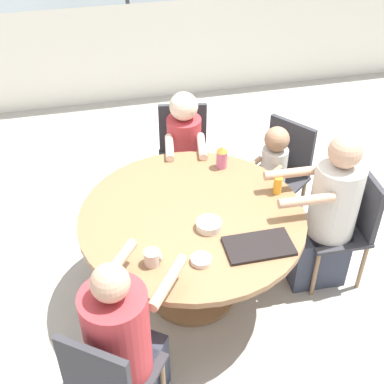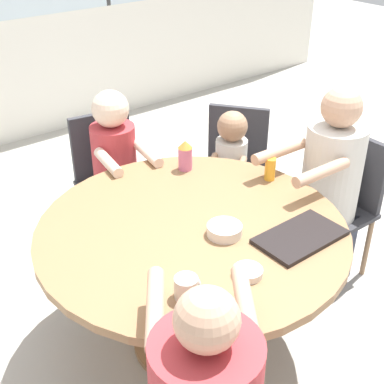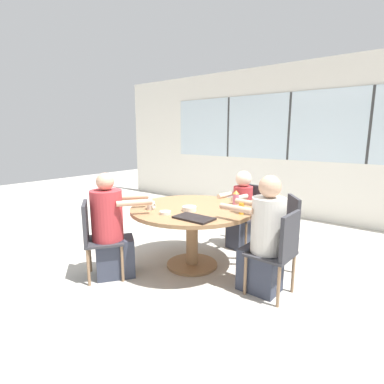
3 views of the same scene
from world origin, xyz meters
name	(u,v)px [view 3 (image 3 of 3)]	position (x,y,z in m)	size (l,w,h in m)	color
ground_plane	(192,265)	(0.00, 0.00, 0.00)	(16.00, 16.00, 0.00)	#B2ADA3
wall_back_with_windows	(289,140)	(0.00, 2.93, 1.42)	(8.40, 0.08, 2.80)	white
dining_table	(192,219)	(0.00, 0.00, 0.58)	(1.41, 1.41, 0.72)	olive
chair_for_woman_green_shirt	(280,248)	(1.08, -0.03, 0.50)	(0.41, 0.41, 0.85)	#333338
chair_for_man_blue_shirt	(248,210)	(0.17, 1.06, 0.50)	(0.46, 0.46, 0.85)	#333338
chair_for_man_teal_shirt	(95,234)	(-0.63, -0.87, 0.50)	(0.56, 0.56, 0.85)	#333338
chair_for_toddler	(285,226)	(0.86, 0.65, 0.50)	(0.56, 0.56, 0.85)	#333338
person_woman_green_shirt	(264,241)	(0.91, -0.03, 0.53)	(0.61, 0.36, 1.17)	#333847
person_man_blue_shirt	(241,212)	(0.15, 0.91, 0.50)	(0.34, 0.52, 1.06)	#333847
person_man_teal_shirt	(111,231)	(-0.53, -0.74, 0.51)	(0.62, 0.68, 1.15)	#333847
person_toddler	(271,231)	(0.74, 0.56, 0.44)	(0.39, 0.37, 0.90)	#333847
food_tray_dark	(194,218)	(0.31, -0.36, 0.73)	(0.39, 0.23, 0.02)	black
coffee_mug	(151,205)	(-0.30, -0.36, 0.76)	(0.10, 0.09, 0.09)	beige
sippy_cup	(236,197)	(0.31, 0.46, 0.80)	(0.08, 0.08, 0.17)	#CC668C
juice_glass	(242,208)	(0.59, 0.10, 0.78)	(0.06, 0.06, 0.12)	gold
bowl_white_shallow	(189,209)	(0.07, -0.14, 0.74)	(0.16, 0.16, 0.05)	silver
bowl_cereal	(165,213)	(-0.04, -0.41, 0.73)	(0.12, 0.12, 0.03)	silver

